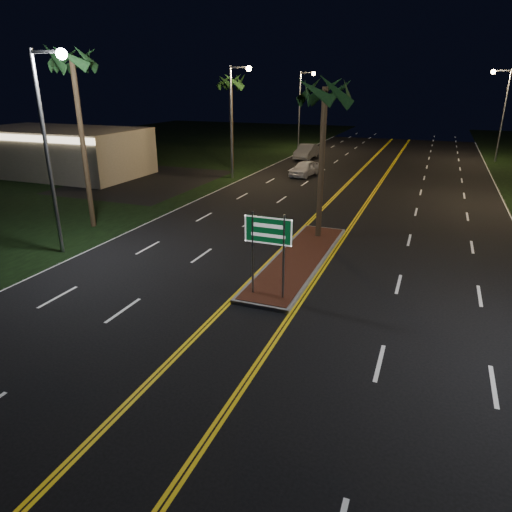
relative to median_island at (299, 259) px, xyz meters
The scene contains 14 objects.
ground 7.00m from the median_island, 90.00° to the right, with size 120.00×120.00×0.00m, color black.
grass_left 34.99m from the median_island, 149.04° to the left, with size 40.00×110.00×0.01m, color black.
median_island is the anchor object (origin of this frame).
highway_sign 4.80m from the median_island, 90.00° to the right, with size 1.80×0.08×3.20m.
commercial_building 29.13m from the median_island, 153.45° to the left, with size 15.00×8.12×4.00m.
streetlight_left_near 12.36m from the median_island, 164.22° to the right, with size 1.91×0.44×9.00m.
streetlight_left_mid 20.80m from the median_island, 121.98° to the left, with size 1.91×0.44×9.00m.
streetlight_left_far 38.89m from the median_island, 106.00° to the left, with size 1.91×0.44×9.00m.
streetlight_right_far 37.00m from the median_island, 73.13° to the left, with size 1.91×0.44×9.00m.
palm_median 8.00m from the median_island, 90.00° to the left, with size 2.40×2.40×8.30m.
palm_left_near 15.20m from the median_island, behind, with size 2.40×2.40×9.80m.
palm_left_far 25.76m from the median_island, 121.36° to the left, with size 2.40×2.40×8.80m.
car_near 20.85m from the median_island, 105.10° to the left, with size 2.01×4.68×1.56m, color white.
car_far 30.84m from the median_island, 104.96° to the left, with size 2.30×5.36×1.79m, color #A8ABB2.
Camera 1 is at (5.28, -11.86, 7.61)m, focal length 32.00 mm.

